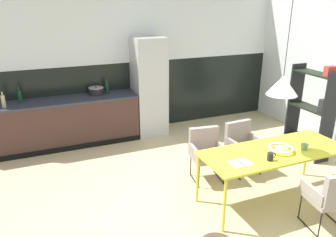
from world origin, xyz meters
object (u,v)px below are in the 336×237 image
object	(u,v)px
mug_short_terracotta	(304,147)
pendant_lamp_over_table_near	(283,85)
bottle_spice_small	(3,101)
mug_white_ceramic	(270,157)
armchair_facing_counter	(242,141)
bottle_oil_tall	(20,96)
armchair_head_of_table	(206,148)
open_shelf_unit	(313,110)
bottle_vinegar_dark	(107,87)
fruit_bowl	(281,149)
refrigerator_column	(149,87)
open_book	(241,163)
cooking_pot	(96,91)
dining_table	(274,153)
armchair_far_side	(333,193)

from	to	relation	value
mug_short_terracotta	pendant_lamp_over_table_near	size ratio (longest dim) A/B	0.10
bottle_spice_small	mug_white_ceramic	bearing A→B (deg)	-44.96
mug_short_terracotta	bottle_spice_small	distance (m)	4.77
armchair_facing_counter	bottle_oil_tall	bearing A→B (deg)	-37.85
armchair_head_of_table	open_shelf_unit	world-z (taller)	open_shelf_unit
armchair_head_of_table	bottle_vinegar_dark	size ratio (longest dim) A/B	2.84
armchair_head_of_table	fruit_bowl	distance (m)	1.14
refrigerator_column	bottle_oil_tall	bearing A→B (deg)	177.27
open_book	mug_short_terracotta	distance (m)	1.00
mug_short_terracotta	open_shelf_unit	bearing A→B (deg)	41.54
mug_short_terracotta	cooking_pot	size ratio (longest dim) A/B	0.44
armchair_facing_counter	open_shelf_unit	distance (m)	1.46
bottle_oil_tall	refrigerator_column	bearing A→B (deg)	-2.73
mug_white_ceramic	bottle_oil_tall	xyz separation A→B (m)	(-2.83, 3.29, 0.21)
armchair_facing_counter	bottle_spice_small	bearing A→B (deg)	-33.23
bottle_oil_tall	open_shelf_unit	xyz separation A→B (m)	(4.61, -2.18, -0.18)
refrigerator_column	bottle_spice_small	bearing A→B (deg)	-177.81
dining_table	mug_white_ceramic	world-z (taller)	mug_white_ceramic
armchair_facing_counter	pendant_lamp_over_table_near	bearing A→B (deg)	79.08
pendant_lamp_over_table_near	dining_table	bearing A→B (deg)	90.00
refrigerator_column	pendant_lamp_over_table_near	size ratio (longest dim) A/B	1.50
armchair_far_side	open_shelf_unit	xyz separation A→B (m)	(1.31, 1.69, 0.33)
refrigerator_column	open_book	size ratio (longest dim) A/B	7.87
armchair_head_of_table	dining_table	bearing A→B (deg)	128.75
bottle_oil_tall	bottle_spice_small	distance (m)	0.33
refrigerator_column	open_book	xyz separation A→B (m)	(0.07, -3.11, -0.22)
dining_table	mug_short_terracotta	world-z (taller)	mug_short_terracotta
open_book	mug_white_ceramic	bearing A→B (deg)	-9.62
mug_short_terracotta	bottle_spice_small	bearing A→B (deg)	140.99
fruit_bowl	bottle_spice_small	bearing A→B (deg)	139.08
dining_table	open_shelf_unit	size ratio (longest dim) A/B	1.21
dining_table	bottle_spice_small	bearing A→B (deg)	139.21
armchair_head_of_table	bottle_vinegar_dark	xyz separation A→B (m)	(-0.99, 2.19, 0.52)
dining_table	open_book	bearing A→B (deg)	-166.91
refrigerator_column	mug_short_terracotta	bearing A→B (deg)	-70.95
fruit_bowl	open_book	bearing A→B (deg)	-172.69
armchair_facing_counter	bottle_oil_tall	size ratio (longest dim) A/B	2.74
mug_white_ceramic	mug_short_terracotta	bearing A→B (deg)	7.59
armchair_facing_counter	mug_short_terracotta	size ratio (longest dim) A/B	6.44
refrigerator_column	open_shelf_unit	distance (m)	3.05
dining_table	fruit_bowl	world-z (taller)	fruit_bowl
cooking_pot	pendant_lamp_over_table_near	world-z (taller)	pendant_lamp_over_table_near
armchair_head_of_table	armchair_far_side	bearing A→B (deg)	122.42
mug_white_ceramic	bottle_vinegar_dark	xyz separation A→B (m)	(-1.27, 3.28, 0.21)
armchair_facing_counter	mug_white_ceramic	size ratio (longest dim) A/B	6.45
bottle_oil_tall	open_shelf_unit	size ratio (longest dim) A/B	0.18
mug_short_terracotta	bottle_oil_tall	bearing A→B (deg)	137.01
armchair_head_of_table	mug_short_terracotta	bearing A→B (deg)	139.66
fruit_bowl	armchair_far_side	bearing A→B (deg)	-76.08
cooking_pot	bottle_oil_tall	distance (m)	1.34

